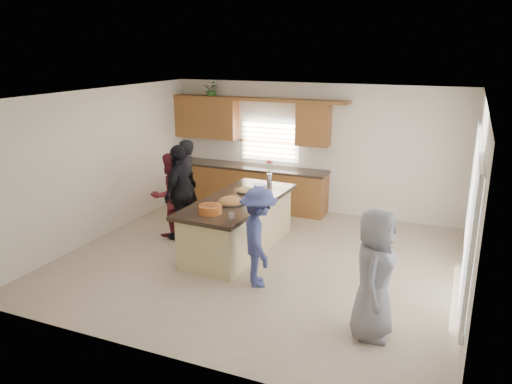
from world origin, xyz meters
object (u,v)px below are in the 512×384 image
at_px(woman_left_front, 181,192).
at_px(woman_right_front, 374,275).
at_px(salad_bowl, 210,209).
at_px(woman_right_back, 259,237).
at_px(woman_left_mid, 170,195).
at_px(woman_left_back, 185,182).
at_px(island, 239,225).

bearing_deg(woman_left_front, woman_right_front, 61.25).
height_order(salad_bowl, woman_right_back, woman_right_back).
relative_size(woman_left_mid, woman_left_front, 0.90).
xyz_separation_m(salad_bowl, woman_right_front, (2.80, -1.00, -0.19)).
xyz_separation_m(salad_bowl, woman_right_back, (0.94, -0.24, -0.25)).
xyz_separation_m(woman_left_back, woman_left_mid, (0.09, -0.72, -0.06)).
height_order(woman_left_mid, woman_right_back, woman_left_mid).
distance_m(salad_bowl, woman_right_back, 1.00).
height_order(island, woman_left_back, woman_left_back).
bearing_deg(woman_left_front, woman_left_back, -156.90).
bearing_deg(woman_left_mid, salad_bowl, 79.37).
height_order(woman_right_back, woman_right_front, woman_right_front).
xyz_separation_m(salad_bowl, woman_left_mid, (-1.44, 1.05, -0.21)).
bearing_deg(salad_bowl, woman_left_mid, 143.81).
relative_size(woman_left_back, woman_left_mid, 1.07).
xyz_separation_m(island, salad_bowl, (-0.07, -0.90, 0.57)).
xyz_separation_m(woman_right_back, woman_right_front, (1.86, -0.75, 0.06)).
bearing_deg(salad_bowl, island, 85.41).
relative_size(salad_bowl, woman_right_back, 0.24).
bearing_deg(salad_bowl, woman_left_back, 130.80).
distance_m(island, woman_left_back, 1.87).
bearing_deg(woman_left_back, woman_right_front, 58.45).
distance_m(woman_left_back, woman_right_front, 5.13).
bearing_deg(woman_left_front, woman_left_mid, -101.94).
bearing_deg(island, woman_left_mid, 176.91).
bearing_deg(woman_right_back, island, 7.09).
bearing_deg(woman_right_back, woman_right_front, -142.26).
distance_m(island, woman_right_back, 1.47).
xyz_separation_m(island, woman_right_back, (0.87, -1.14, 0.32)).
distance_m(woman_left_back, woman_left_front, 0.84).
distance_m(island, woman_left_front, 1.33).
bearing_deg(salad_bowl, woman_left_front, 139.32).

